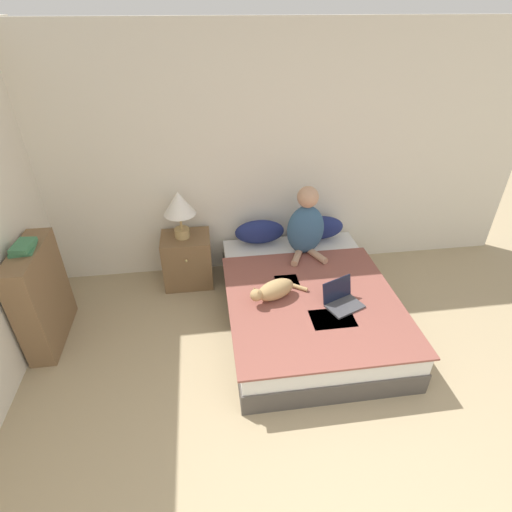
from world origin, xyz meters
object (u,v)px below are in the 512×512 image
at_px(pillow_far, 319,228).
at_px(cat_tabby, 274,290).
at_px(pillow_near, 260,232).
at_px(person_sitting, 306,226).
at_px(book_stack_top, 23,247).
at_px(bookshelf, 41,296).
at_px(laptop_open, 342,300).
at_px(nightstand, 188,260).
at_px(bed, 307,304).
at_px(table_lamp, 179,206).

xyz_separation_m(pillow_far, cat_tabby, (-0.69, -0.98, -0.04)).
bearing_deg(pillow_near, person_sitting, -31.79).
height_order(pillow_far, cat_tabby, pillow_far).
relative_size(pillow_near, book_stack_top, 2.29).
xyz_separation_m(bookshelf, book_stack_top, (0.00, -0.00, 0.51)).
bearing_deg(laptop_open, pillow_far, 61.98).
xyz_separation_m(nightstand, bookshelf, (-1.25, -0.70, 0.19)).
bearing_deg(nightstand, pillow_near, 5.29).
distance_m(pillow_far, laptop_open, 1.16).
bearing_deg(bookshelf, pillow_far, 15.97).
height_order(pillow_far, laptop_open, pillow_far).
bearing_deg(cat_tabby, nightstand, -73.67).
distance_m(laptop_open, book_stack_top, 2.69).
xyz_separation_m(person_sitting, bookshelf, (-2.49, -0.51, -0.25)).
height_order(pillow_near, pillow_far, same).
height_order(laptop_open, bookshelf, bookshelf).
bearing_deg(laptop_open, nightstand, 118.94).
relative_size(pillow_far, cat_tabby, 0.96).
bearing_deg(person_sitting, bookshelf, -168.48).
height_order(pillow_near, bookshelf, bookshelf).
height_order(person_sitting, book_stack_top, person_sitting).
height_order(nightstand, book_stack_top, book_stack_top).
distance_m(pillow_far, nightstand, 1.49).
bearing_deg(cat_tabby, person_sitting, -146.97).
distance_m(nightstand, book_stack_top, 1.59).
height_order(pillow_near, person_sitting, person_sitting).
height_order(pillow_far, book_stack_top, book_stack_top).
height_order(cat_tabby, nightstand, cat_tabby).
relative_size(laptop_open, book_stack_top, 1.61).
distance_m(bed, laptop_open, 0.44).
distance_m(pillow_near, bookshelf, 2.19).
distance_m(person_sitting, table_lamp, 1.30).
bearing_deg(laptop_open, table_lamp, 119.40).
distance_m(bed, pillow_near, 0.99).
xyz_separation_m(laptop_open, bookshelf, (-2.61, 0.37, 0.03)).
xyz_separation_m(bed, cat_tabby, (-0.35, -0.11, 0.29)).
relative_size(pillow_near, bookshelf, 0.57).
height_order(pillow_near, laptop_open, pillow_near).
height_order(cat_tabby, table_lamp, table_lamp).
xyz_separation_m(laptop_open, table_lamp, (-1.39, 1.08, 0.49)).
bearing_deg(table_lamp, book_stack_top, -150.05).
bearing_deg(nightstand, bookshelf, -150.59).
bearing_deg(table_lamp, pillow_near, 5.05).
relative_size(cat_tabby, bookshelf, 0.59).
height_order(bookshelf, book_stack_top, book_stack_top).
bearing_deg(person_sitting, pillow_near, 148.21).
bearing_deg(pillow_far, person_sitting, -130.67).
bearing_deg(table_lamp, laptop_open, -37.88).
height_order(laptop_open, nightstand, laptop_open).
xyz_separation_m(bed, table_lamp, (-1.16, 0.80, 0.74)).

